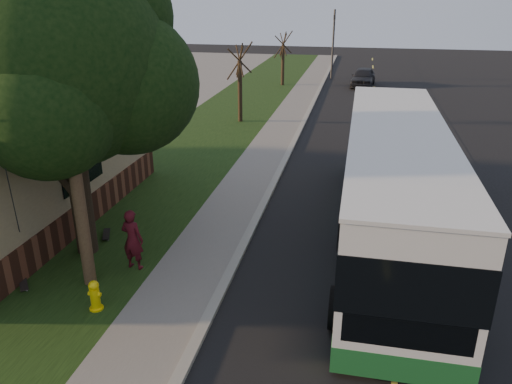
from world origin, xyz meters
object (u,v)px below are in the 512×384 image
at_px(traffic_signal, 333,40).
at_px(transit_bus, 394,182).
at_px(utility_pole, 64,101).
at_px(distant_car, 363,77).
at_px(bare_tree_near, 240,84).
at_px(leafy_tree, 66,65).
at_px(skateboard_spare, 23,284).
at_px(bare_tree_far, 283,59).
at_px(fire_hydrant, 95,295).
at_px(skateboard_main, 106,234).
at_px(skateboarder, 132,239).

xyz_separation_m(traffic_signal, transit_bus, (3.59, -28.90, -1.37)).
distance_m(utility_pole, transit_bus, 8.92).
height_order(utility_pole, distant_car, utility_pole).
xyz_separation_m(bare_tree_near, transit_bus, (7.59, -12.90, -0.35)).
distance_m(utility_pole, distant_car, 31.00).
bearing_deg(leafy_tree, skateboard_spare, -107.93).
height_order(utility_pole, bare_tree_far, utility_pole).
xyz_separation_m(fire_hydrant, skateboard_main, (-1.53, 3.44, -0.31)).
relative_size(traffic_signal, skateboard_spare, 8.06).
relative_size(transit_bus, distant_car, 3.03).
height_order(leafy_tree, skateboard_main, leafy_tree).
height_order(bare_tree_near, skateboard_spare, bare_tree_near).
relative_size(leafy_tree, skateboard_main, 10.04).
xyz_separation_m(leafy_tree, distant_car, (7.28, 28.42, -4.47)).
relative_size(bare_tree_far, skateboard_main, 5.19).
distance_m(bare_tree_near, traffic_signal, 16.52).
bearing_deg(fire_hydrant, distant_car, 79.58).
bearing_deg(traffic_signal, skateboard_main, -98.61).
bearing_deg(skateboarder, traffic_signal, -87.02).
relative_size(skateboard_spare, distant_car, 0.17).
xyz_separation_m(skateboarder, distant_car, (5.63, 29.16, -0.20)).
distance_m(skateboard_spare, distant_car, 31.57).
bearing_deg(utility_pole, skateboard_main, 108.66).
height_order(bare_tree_far, skateboarder, bare_tree_far).
bearing_deg(skateboarder, transit_bus, -145.82).
bearing_deg(distant_car, bare_tree_near, -112.18).
xyz_separation_m(fire_hydrant, leafy_tree, (-1.57, 2.65, 4.73)).
xyz_separation_m(utility_pole, bare_tree_near, (-0.19, 17.01, -2.48)).
height_order(fire_hydrant, bare_tree_near, bare_tree_near).
bearing_deg(skateboard_main, utility_pole, -71.34).
bearing_deg(traffic_signal, leafy_tree, -98.47).
height_order(fire_hydrant, skateboard_spare, fire_hydrant).
distance_m(transit_bus, skateboard_spare, 10.19).
relative_size(bare_tree_near, distant_car, 1.05).
xyz_separation_m(skateboard_spare, distant_car, (7.97, 30.54, 0.58)).
height_order(transit_bus, skateboard_main, transit_bus).
height_order(leafy_tree, skateboarder, leafy_tree).
xyz_separation_m(utility_pole, transit_bus, (7.39, 4.11, -2.83)).
distance_m(fire_hydrant, leafy_tree, 5.65).
bearing_deg(utility_pole, fire_hydrant, -54.62).
height_order(fire_hydrant, traffic_signal, traffic_signal).
xyz_separation_m(fire_hydrant, traffic_signal, (3.10, 34.00, 2.73)).
distance_m(traffic_signal, skateboarder, 32.31).
bearing_deg(bare_tree_far, skateboarder, -89.01).
bearing_deg(fire_hydrant, bare_tree_far, 90.76).
distance_m(transit_bus, skateboarder, 7.39).
bearing_deg(bare_tree_far, utility_pole, -90.60).
bearing_deg(transit_bus, traffic_signal, 97.08).
distance_m(fire_hydrant, bare_tree_far, 30.04).
bearing_deg(skateboarder, bare_tree_far, -80.66).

